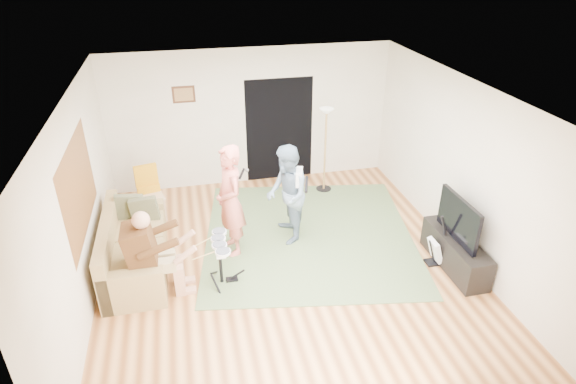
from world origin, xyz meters
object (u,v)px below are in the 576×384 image
object	(u,v)px
guitarist	(287,195)
television	(459,219)
guitar_spare	(436,250)
sofa	(130,253)
tv_cabinet	(455,252)
drum_kit	(221,264)
dining_chair	(152,200)
singer	(230,201)
torchiere_lamp	(326,135)

from	to	relation	value
guitarist	television	distance (m)	2.62
guitarist	guitar_spare	world-z (taller)	guitarist
sofa	guitarist	distance (m)	2.55
sofa	guitar_spare	xyz separation A→B (m)	(4.54, -0.91, -0.04)
guitarist	guitar_spare	distance (m)	2.45
guitarist	tv_cabinet	xyz separation A→B (m)	(2.31, -1.32, -0.57)
guitarist	television	size ratio (longest dim) A/B	1.63
guitarist	guitar_spare	size ratio (longest dim) A/B	1.95
sofa	drum_kit	distance (m)	1.45
drum_kit	guitarist	size ratio (longest dim) A/B	0.45
dining_chair	guitar_spare	bearing A→B (deg)	-43.53
sofa	guitarist	size ratio (longest dim) A/B	1.27
tv_cabinet	singer	bearing A→B (deg)	160.12
sofa	television	world-z (taller)	television
dining_chair	sofa	bearing A→B (deg)	-115.60
singer	drum_kit	bearing A→B (deg)	-31.46
drum_kit	guitar_spare	distance (m)	3.26
singer	tv_cabinet	size ratio (longest dim) A/B	1.29
singer	torchiere_lamp	bearing A→B (deg)	117.11
guitar_spare	dining_chair	xyz separation A→B (m)	(-4.25, 2.38, 0.11)
torchiere_lamp	dining_chair	bearing A→B (deg)	-173.84
guitarist	guitar_spare	bearing A→B (deg)	61.67
sofa	singer	distance (m)	1.68
drum_kit	television	size ratio (longest dim) A/B	0.73
singer	tv_cabinet	world-z (taller)	singer
drum_kit	dining_chair	xyz separation A→B (m)	(-1.00, 2.12, 0.02)
sofa	television	bearing A→B (deg)	-12.39
sofa	guitarist	bearing A→B (deg)	6.39
guitar_spare	drum_kit	bearing A→B (deg)	175.45
singer	tv_cabinet	bearing A→B (deg)	57.29
dining_chair	tv_cabinet	bearing A→B (deg)	-43.46
drum_kit	torchiere_lamp	bearing A→B (deg)	47.24
singer	sofa	bearing A→B (deg)	-98.11
drum_kit	guitarist	world-z (taller)	guitarist
singer	dining_chair	distance (m)	1.92
torchiere_lamp	television	xyz separation A→B (m)	(1.16, -2.87, -0.30)
singer	dining_chair	world-z (taller)	singer
singer	television	world-z (taller)	singer
singer	torchiere_lamp	xyz separation A→B (m)	(2.03, 1.70, 0.25)
guitar_spare	singer	bearing A→B (deg)	160.85
guitarist	singer	bearing A→B (deg)	-79.26
dining_chair	television	bearing A→B (deg)	-43.73
sofa	tv_cabinet	xyz separation A→B (m)	(4.79, -1.04, -0.03)
tv_cabinet	torchiere_lamp	bearing A→B (deg)	112.88
sofa	guitarist	world-z (taller)	guitarist
torchiere_lamp	tv_cabinet	world-z (taller)	torchiere_lamp
sofa	guitar_spare	world-z (taller)	sofa
guitar_spare	torchiere_lamp	xyz separation A→B (m)	(-0.96, 2.73, 0.91)
singer	guitarist	world-z (taller)	singer
sofa	torchiere_lamp	distance (m)	4.11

